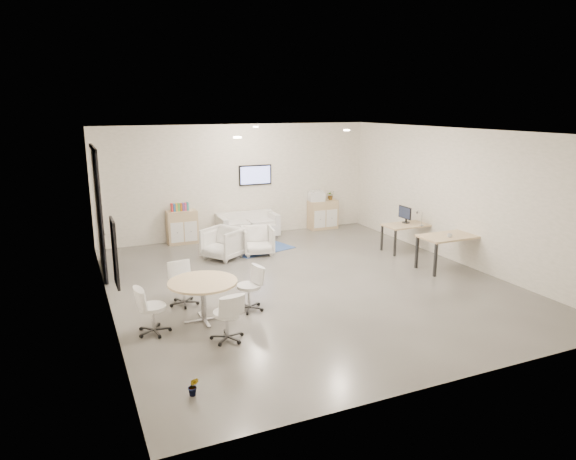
# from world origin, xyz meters

# --- Properties ---
(room_shell) EXTENTS (9.60, 10.60, 4.80)m
(room_shell) POSITION_xyz_m (0.00, 0.00, 1.60)
(room_shell) COLOR #53514C
(room_shell) RESTS_ON ground
(glass_door) EXTENTS (0.09, 1.90, 2.85)m
(glass_door) POSITION_xyz_m (-3.95, 2.51, 1.50)
(glass_door) COLOR black
(glass_door) RESTS_ON room_shell
(artwork) EXTENTS (0.05, 0.54, 1.04)m
(artwork) POSITION_xyz_m (-3.97, -1.60, 1.55)
(artwork) COLOR black
(artwork) RESTS_ON room_shell
(wall_tv) EXTENTS (0.98, 0.06, 0.58)m
(wall_tv) POSITION_xyz_m (0.50, 4.46, 1.75)
(wall_tv) COLOR black
(wall_tv) RESTS_ON room_shell
(ceiling_spots) EXTENTS (3.14, 4.14, 0.03)m
(ceiling_spots) POSITION_xyz_m (-0.20, 0.83, 3.18)
(ceiling_spots) COLOR #FFEAC6
(ceiling_spots) RESTS_ON room_shell
(sideboard_left) EXTENTS (0.81, 0.42, 0.91)m
(sideboard_left) POSITION_xyz_m (-1.72, 4.26, 0.46)
(sideboard_left) COLOR tan
(sideboard_left) RESTS_ON room_shell
(sideboard_right) EXTENTS (0.88, 0.43, 0.88)m
(sideboard_right) POSITION_xyz_m (2.61, 4.26, 0.44)
(sideboard_right) COLOR tan
(sideboard_right) RESTS_ON room_shell
(books) EXTENTS (0.47, 0.14, 0.22)m
(books) POSITION_xyz_m (-1.76, 4.27, 1.02)
(books) COLOR red
(books) RESTS_ON sideboard_left
(printer) EXTENTS (0.51, 0.45, 0.32)m
(printer) POSITION_xyz_m (2.39, 4.26, 1.03)
(printer) COLOR white
(printer) RESTS_ON sideboard_right
(loveseat) EXTENTS (1.69, 0.86, 0.63)m
(loveseat) POSITION_xyz_m (0.10, 4.07, 0.34)
(loveseat) COLOR silver
(loveseat) RESTS_ON room_shell
(blue_rug) EXTENTS (1.85, 1.48, 0.01)m
(blue_rug) POSITION_xyz_m (0.02, 2.89, 0.01)
(blue_rug) COLOR navy
(blue_rug) RESTS_ON room_shell
(armchair_left) EXTENTS (1.10, 1.12, 0.85)m
(armchair_left) POSITION_xyz_m (-1.12, 2.44, 0.42)
(armchair_left) COLOR silver
(armchair_left) RESTS_ON room_shell
(armchair_right) EXTENTS (0.87, 0.84, 0.78)m
(armchair_right) POSITION_xyz_m (-0.19, 2.44, 0.39)
(armchair_right) COLOR silver
(armchair_right) RESTS_ON room_shell
(desk_rear) EXTENTS (1.38, 0.71, 0.71)m
(desk_rear) POSITION_xyz_m (3.54, 1.17, 0.64)
(desk_rear) COLOR tan
(desk_rear) RESTS_ON room_shell
(desk_front) EXTENTS (1.54, 0.78, 0.80)m
(desk_front) POSITION_xyz_m (3.50, -0.47, 0.72)
(desk_front) COLOR tan
(desk_front) RESTS_ON room_shell
(monitor) EXTENTS (0.20, 0.50, 0.44)m
(monitor) POSITION_xyz_m (3.50, 1.32, 0.95)
(monitor) COLOR black
(monitor) RESTS_ON desk_rear
(round_table) EXTENTS (1.21, 1.21, 0.74)m
(round_table) POSITION_xyz_m (-2.53, -1.11, 0.65)
(round_table) COLOR tan
(round_table) RESTS_ON room_shell
(meeting_chairs) EXTENTS (2.46, 2.46, 0.82)m
(meeting_chairs) POSITION_xyz_m (-2.53, -1.11, 0.41)
(meeting_chairs) COLOR white
(meeting_chairs) RESTS_ON room_shell
(plant_cabinet) EXTENTS (0.33, 0.35, 0.21)m
(plant_cabinet) POSITION_xyz_m (2.89, 4.27, 0.99)
(plant_cabinet) COLOR #3F7F3F
(plant_cabinet) RESTS_ON sideboard_right
(plant_floor) EXTENTS (0.24, 0.30, 0.12)m
(plant_floor) POSITION_xyz_m (-3.27, -3.42, 0.06)
(plant_floor) COLOR #3F7F3F
(plant_floor) RESTS_ON room_shell
(cup) EXTENTS (0.13, 0.12, 0.11)m
(cup) POSITION_xyz_m (3.29, -0.64, 0.86)
(cup) COLOR white
(cup) RESTS_ON desk_front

